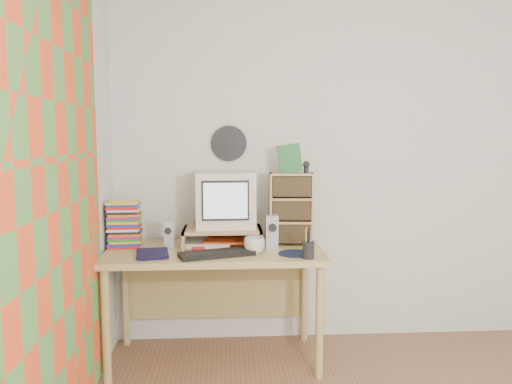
{
  "coord_description": "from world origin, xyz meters",
  "views": [
    {
      "loc": [
        -0.95,
        -1.81,
        1.48
      ],
      "look_at": [
        -0.76,
        1.33,
        1.13
      ],
      "focal_mm": 35.0,
      "sensor_mm": 36.0,
      "label": 1
    }
  ],
  "objects": [
    {
      "name": "back_wall",
      "position": [
        0.0,
        1.75,
        1.25
      ],
      "size": [
        3.5,
        0.0,
        3.5
      ],
      "primitive_type": "plane",
      "rotation": [
        1.57,
        0.0,
        0.0
      ],
      "color": "silver",
      "rests_on": "floor"
    },
    {
      "name": "left_wall",
      "position": [
        -1.75,
        0.0,
        1.25
      ],
      "size": [
        0.0,
        3.5,
        3.5
      ],
      "primitive_type": "plane",
      "rotation": [
        1.57,
        0.0,
        1.57
      ],
      "color": "silver",
      "rests_on": "floor"
    },
    {
      "name": "curtain",
      "position": [
        -1.71,
        0.48,
        1.15
      ],
      "size": [
        0.0,
        2.2,
        2.2
      ],
      "primitive_type": "plane",
      "rotation": [
        1.57,
        0.0,
        1.57
      ],
      "color": "#F24C22",
      "rests_on": "left_wall"
    },
    {
      "name": "wall_disc",
      "position": [
        -0.93,
        1.73,
        1.43
      ],
      "size": [
        0.25,
        0.02,
        0.25
      ],
      "primitive_type": "cylinder",
      "rotation": [
        1.57,
        0.0,
        0.0
      ],
      "color": "black",
      "rests_on": "back_wall"
    },
    {
      "name": "desk",
      "position": [
        -1.03,
        1.44,
        0.62
      ],
      "size": [
        1.4,
        0.7,
        0.75
      ],
      "color": "tan",
      "rests_on": "floor"
    },
    {
      "name": "monitor_riser",
      "position": [
        -0.98,
        1.48,
        0.84
      ],
      "size": [
        0.52,
        0.3,
        0.12
      ],
      "color": "tan",
      "rests_on": "desk"
    },
    {
      "name": "crt_monitor",
      "position": [
        -0.96,
        1.53,
        1.06
      ],
      "size": [
        0.4,
        0.4,
        0.37
      ],
      "primitive_type": "cube",
      "rotation": [
        0.0,
        0.0,
        0.02
      ],
      "color": "beige",
      "rests_on": "monitor_riser"
    },
    {
      "name": "speaker_left",
      "position": [
        -1.33,
        1.46,
        0.84
      ],
      "size": [
        0.08,
        0.08,
        0.18
      ],
      "primitive_type": "cube",
      "rotation": [
        0.0,
        0.0,
        0.14
      ],
      "color": "#A4A4A8",
      "rests_on": "desk"
    },
    {
      "name": "speaker_right",
      "position": [
        -0.65,
        1.4,
        0.86
      ],
      "size": [
        0.08,
        0.08,
        0.22
      ],
      "primitive_type": "cube",
      "rotation": [
        0.0,
        0.0,
        -0.02
      ],
      "color": "#A4A4A8",
      "rests_on": "desk"
    },
    {
      "name": "keyboard",
      "position": [
        -1.01,
        1.19,
        0.77
      ],
      "size": [
        0.48,
        0.28,
        0.03
      ],
      "primitive_type": "cube",
      "rotation": [
        0.0,
        0.0,
        0.31
      ],
      "color": "black",
      "rests_on": "desk"
    },
    {
      "name": "dvd_stack",
      "position": [
        -1.62,
        1.49,
        0.89
      ],
      "size": [
        0.21,
        0.15,
        0.29
      ],
      "primitive_type": null,
      "rotation": [
        0.0,
        0.0,
        0.05
      ],
      "color": "brown",
      "rests_on": "desk"
    },
    {
      "name": "cd_rack",
      "position": [
        -0.51,
        1.5,
        0.99
      ],
      "size": [
        0.3,
        0.18,
        0.49
      ],
      "primitive_type": "cube",
      "rotation": [
        0.0,
        0.0,
        -0.08
      ],
      "color": "tan",
      "rests_on": "desk"
    },
    {
      "name": "mug",
      "position": [
        -0.78,
        1.24,
        0.8
      ],
      "size": [
        0.16,
        0.16,
        0.1
      ],
      "primitive_type": "imported",
      "rotation": [
        0.0,
        0.0,
        0.27
      ],
      "color": "silver",
      "rests_on": "desk"
    },
    {
      "name": "diary",
      "position": [
        -1.5,
        1.22,
        0.77
      ],
      "size": [
        0.26,
        0.21,
        0.05
      ],
      "primitive_type": "imported",
      "rotation": [
        0.0,
        0.0,
        0.16
      ],
      "color": "black",
      "rests_on": "desk"
    },
    {
      "name": "mousepad",
      "position": [
        -0.52,
        1.22,
        0.75
      ],
      "size": [
        0.23,
        0.23,
        0.0
      ],
      "primitive_type": "cylinder",
      "rotation": [
        0.0,
        0.0,
        -0.05
      ],
      "color": "#0F1932",
      "rests_on": "desk"
    },
    {
      "name": "pen_cup",
      "position": [
        -0.46,
        1.1,
        0.82
      ],
      "size": [
        0.08,
        0.08,
        0.15
      ],
      "primitive_type": null,
      "rotation": [
        0.0,
        0.0,
        -0.1
      ],
      "color": "black",
      "rests_on": "desk"
    },
    {
      "name": "papers",
      "position": [
        -1.03,
        1.51,
        0.77
      ],
      "size": [
        0.35,
        0.28,
        0.04
      ],
      "primitive_type": null,
      "rotation": [
        0.0,
        0.0,
        -0.12
      ],
      "color": "silver",
      "rests_on": "desk"
    },
    {
      "name": "red_box",
      "position": [
        -1.13,
        1.26,
        0.77
      ],
      "size": [
        0.08,
        0.06,
        0.04
      ],
      "primitive_type": "cube",
      "rotation": [
        0.0,
        0.0,
        0.13
      ],
      "color": "red",
      "rests_on": "desk"
    },
    {
      "name": "game_box",
      "position": [
        -0.53,
        1.5,
        1.33
      ],
      "size": [
        0.15,
        0.03,
        0.19
      ],
      "primitive_type": "cube",
      "rotation": [
        0.0,
        0.0,
        0.01
      ],
      "color": "#195924",
      "rests_on": "cd_rack"
    },
    {
      "name": "webcam",
      "position": [
        -0.42,
        1.5,
        1.28
      ],
      "size": [
        0.05,
        0.05,
        0.08
      ],
      "primitive_type": null,
      "rotation": [
        0.0,
        0.0,
        -0.04
      ],
      "color": "black",
      "rests_on": "cd_rack"
    }
  ]
}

